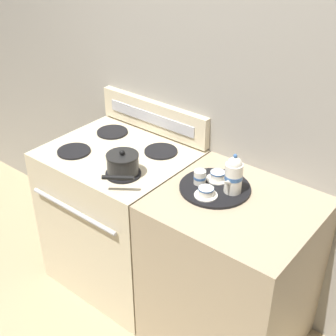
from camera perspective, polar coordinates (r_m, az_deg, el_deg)
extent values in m
plane|color=tan|center=(3.00, 0.27, -15.74)|extent=(6.00, 6.00, 0.00)
cube|color=#9E998E|center=(2.59, 5.39, 6.06)|extent=(6.00, 0.05, 2.20)
cube|color=beige|center=(2.89, -5.68, -5.98)|extent=(0.79, 0.68, 0.91)
cylinder|color=silver|center=(2.55, -11.52, -5.09)|extent=(0.63, 0.02, 0.02)
cylinder|color=black|center=(2.85, -6.80, 4.38)|extent=(0.19, 0.19, 0.01)
cylinder|color=black|center=(2.62, -0.87, 2.06)|extent=(0.19, 0.19, 0.01)
cylinder|color=black|center=(2.67, -11.40, 2.02)|extent=(0.19, 0.19, 0.01)
cylinder|color=black|center=(2.43, -5.47, -0.69)|extent=(0.19, 0.19, 0.01)
cube|color=beige|center=(2.80, -1.76, 6.31)|extent=(0.78, 0.05, 0.19)
cube|color=#B7B7BC|center=(2.78, -2.12, 6.13)|extent=(0.63, 0.01, 0.07)
cube|color=tan|center=(2.52, 7.63, -12.71)|extent=(0.75, 0.68, 0.91)
cylinder|color=black|center=(2.40, -5.53, 0.42)|extent=(0.16, 0.16, 0.10)
cylinder|color=black|center=(2.37, -5.60, 1.53)|extent=(0.17, 0.17, 0.01)
sphere|color=black|center=(2.36, -5.62, 1.89)|extent=(0.03, 0.03, 0.03)
cylinder|color=black|center=(2.25, -6.12, -1.18)|extent=(0.14, 0.11, 0.02)
cylinder|color=black|center=(2.32, 5.74, -2.39)|extent=(0.35, 0.35, 0.01)
cylinder|color=white|center=(2.25, 7.98, -1.21)|extent=(0.09, 0.09, 0.15)
cylinder|color=#38609E|center=(2.24, 7.99, -1.04)|extent=(0.09, 0.09, 0.02)
sphere|color=white|center=(2.21, 8.12, 0.46)|extent=(0.07, 0.07, 0.07)
sphere|color=#38609E|center=(2.18, 8.20, 1.47)|extent=(0.02, 0.02, 0.02)
cone|color=white|center=(2.19, 7.11, -1.74)|extent=(0.03, 0.07, 0.05)
cylinder|color=white|center=(2.24, 4.63, -3.32)|extent=(0.11, 0.11, 0.01)
cylinder|color=white|center=(2.23, 4.66, -2.85)|extent=(0.07, 0.07, 0.04)
cylinder|color=#38609E|center=(2.22, 4.67, -2.52)|extent=(0.08, 0.08, 0.01)
cylinder|color=white|center=(2.37, 6.03, -1.32)|extent=(0.11, 0.11, 0.01)
cylinder|color=white|center=(2.35, 6.06, -0.87)|extent=(0.07, 0.07, 0.04)
cylinder|color=#38609E|center=(2.35, 6.08, -0.55)|extent=(0.08, 0.08, 0.01)
cylinder|color=white|center=(2.31, 3.90, -1.11)|extent=(0.06, 0.06, 0.07)
cylinder|color=#38609E|center=(2.31, 3.90, -1.11)|extent=(0.06, 0.06, 0.01)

